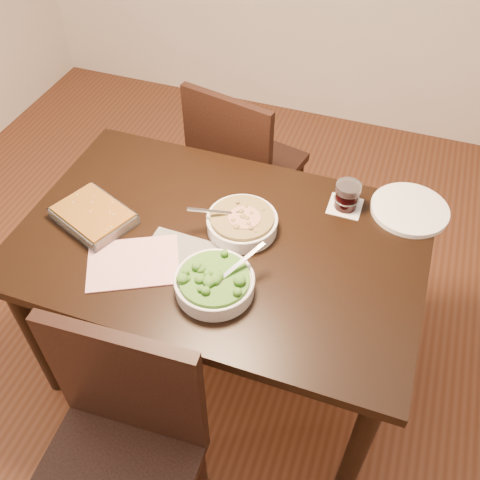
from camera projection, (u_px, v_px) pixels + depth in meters
The scene contains 12 objects.
ground at pixel (224, 354), 2.39m from camera, with size 4.00×4.00×0.00m, color #4E2816.
table at pixel (220, 257), 1.92m from camera, with size 1.40×0.90×0.75m.
magazine_a at pixel (133, 263), 1.77m from camera, with size 0.30×0.22×0.01m, color #B33357.
magazine_b at pixel (185, 260), 1.78m from camera, with size 0.30×0.21×0.01m, color #292A31.
coaster at pixel (345, 206), 1.96m from camera, with size 0.12×0.12×0.00m, color white.
stew_bowl at pixel (242, 222), 1.86m from camera, with size 0.26×0.25×0.09m.
broccoli_bowl at pixel (215, 283), 1.67m from camera, with size 0.25×0.27×0.10m.
baking_dish at pixel (94, 216), 1.89m from camera, with size 0.32×0.29×0.05m.
wine_tumbler at pixel (347, 195), 1.92m from camera, with size 0.09×0.09×0.10m.
dinner_plate at pixel (410, 209), 1.94m from camera, with size 0.28×0.28×0.02m, color white.
chair_near at pixel (118, 452), 1.55m from camera, with size 0.48×0.48×0.97m.
chair_far at pixel (241, 163), 2.51m from camera, with size 0.52×0.52×0.92m.
Camera 1 is at (0.49, -1.17, 2.09)m, focal length 40.00 mm.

